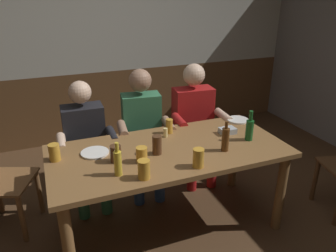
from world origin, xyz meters
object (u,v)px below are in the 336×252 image
Objects in this scene: table_candle at (165,133)px; bottle_2 at (225,139)px; dining_table at (169,160)px; pint_glass_3 at (142,155)px; person_2 at (195,118)px; pint_glass_1 at (144,169)px; bottle_0 at (118,162)px; bottle_1 at (250,129)px; pint_glass_6 at (116,154)px; pint_glass_2 at (54,152)px; pint_glass_5 at (157,145)px; pint_glass_0 at (198,158)px; pint_glass_4 at (169,126)px; person_0 at (86,139)px; person_1 at (143,127)px; condiment_caddy at (228,131)px; plate_0 at (95,153)px; plate_1 at (238,120)px.

table_candle is 0.54m from bottle_2.
dining_table is 0.27m from table_candle.
person_2 is at bearing 44.01° from pint_glass_3.
pint_glass_1 is at bearing -133.19° from dining_table.
bottle_0 is 0.94× the size of bottle_1.
dining_table is at bearing 5.39° from pint_glass_6.
bottle_0 is 0.54m from pint_glass_2.
pint_glass_5 reaches higher than dining_table.
pint_glass_3 is at bearing -156.63° from dining_table.
table_candle is 0.57× the size of pint_glass_0.
pint_glass_4 is (0.97, 0.15, 0.00)m from pint_glass_2.
table_candle is (0.62, -0.44, 0.14)m from person_0.
pint_glass_3 is at bearing 174.03° from bottle_2.
person_1 reaches higher than pint_glass_3.
pint_glass_6 is at bearing -172.45° from condiment_caddy.
condiment_caddy is at bearing 7.55° from pint_glass_6.
plate_0 is 1.87× the size of pint_glass_3.
plate_1 is 0.85× the size of bottle_0.
plate_1 is 1.62× the size of pint_glass_6.
person_0 is 9.24× the size of pint_glass_6.
pint_glass_1 is at bearing 53.97° from person_2.
person_1 is 9.19× the size of pint_glass_1.
bottle_1 is 1.73× the size of pint_glass_5.
condiment_caddy is 1.00m from pint_glass_1.
bottle_2 is 0.53m from pint_glass_5.
table_candle is at bearing 76.11° from dining_table.
person_2 reaches higher than bottle_2.
plate_1 is (1.40, -0.35, 0.11)m from person_0.
person_2 is 9.23× the size of pint_glass_1.
condiment_caddy is 0.22m from bottle_1.
dining_table is 1.51× the size of person_2.
table_candle is at bearing 46.78° from pint_glass_3.
bottle_1 is at bearing 140.29° from person_1.
person_0 reaches higher than pint_glass_1.
plate_1 is 0.72m from pint_glass_4.
pint_glass_0 is 1.09× the size of pint_glass_4.
pint_glass_0 is 0.60m from pint_glass_6.
plate_1 is at bearing 20.62° from dining_table.
pint_glass_5 is (-0.12, -0.04, 0.18)m from dining_table.
person_2 is at bearing 42.11° from table_candle.
bottle_1 reaches higher than table_candle.
bottle_0 is 2.12× the size of pint_glass_3.
person_2 is at bearing 35.87° from pint_glass_6.
bottle_2 is at bearing -124.72° from condiment_caddy.
pint_glass_5 is at bearing 164.22° from bottle_2.
pint_glass_6 is (-0.44, -0.04, 0.17)m from dining_table.
bottle_2 is 0.34m from pint_glass_0.
pint_glass_1 reaches higher than pint_glass_2.
bottle_0 is 0.19m from pint_glass_1.
pint_glass_3 is (-0.85, -0.21, 0.03)m from condiment_caddy.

